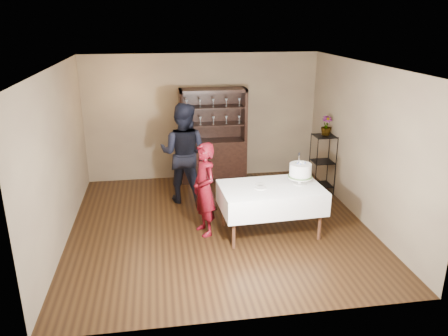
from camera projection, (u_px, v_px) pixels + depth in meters
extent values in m
plane|color=black|center=(219.00, 225.00, 7.54)|extent=(5.00, 5.00, 0.00)
plane|color=silver|center=(218.00, 66.00, 6.65)|extent=(5.00, 5.00, 0.00)
cube|color=brown|center=(202.00, 117.00, 9.43)|extent=(5.00, 0.02, 2.70)
cube|color=brown|center=(59.00, 158.00, 6.73)|extent=(0.02, 5.00, 2.70)
cube|color=brown|center=(363.00, 144.00, 7.46)|extent=(0.02, 5.00, 2.70)
cube|color=black|center=(213.00, 160.00, 9.51)|extent=(1.40, 0.48, 0.90)
cube|color=black|center=(212.00, 113.00, 9.39)|extent=(1.40, 0.03, 1.10)
cube|color=black|center=(213.00, 90.00, 9.01)|extent=(1.40, 0.48, 0.06)
cube|color=black|center=(213.00, 124.00, 9.25)|extent=(1.28, 0.42, 0.02)
cube|color=black|center=(213.00, 107.00, 9.12)|extent=(1.28, 0.42, 0.02)
cylinder|color=black|center=(316.00, 168.00, 8.58)|extent=(0.02, 0.02, 1.20)
cylinder|color=black|center=(336.00, 167.00, 8.63)|extent=(0.02, 0.02, 1.20)
cylinder|color=black|center=(309.00, 161.00, 8.95)|extent=(0.02, 0.02, 1.20)
cylinder|color=black|center=(328.00, 160.00, 9.01)|extent=(0.02, 0.02, 1.20)
cube|color=black|center=(321.00, 185.00, 8.94)|extent=(0.40, 0.40, 0.02)
cube|color=black|center=(323.00, 162.00, 8.77)|extent=(0.40, 0.40, 0.01)
cube|color=black|center=(324.00, 136.00, 8.60)|extent=(0.40, 0.40, 0.02)
cube|color=white|center=(271.00, 197.00, 7.09)|extent=(1.68, 1.09, 0.38)
cylinder|color=#462819|center=(234.00, 226.00, 6.67)|extent=(0.06, 0.06, 0.78)
cylinder|color=#462819|center=(320.00, 217.00, 6.94)|extent=(0.06, 0.06, 0.78)
cylinder|color=#462819|center=(223.00, 205.00, 7.39)|extent=(0.06, 0.06, 0.78)
cylinder|color=#462819|center=(302.00, 198.00, 7.67)|extent=(0.06, 0.06, 0.78)
imported|color=#3D050C|center=(204.00, 189.00, 7.03)|extent=(0.53, 0.65, 1.55)
imported|color=black|center=(183.00, 153.00, 8.26)|extent=(1.13, 1.01, 1.92)
cylinder|color=white|center=(300.00, 184.00, 7.14)|extent=(0.22, 0.22, 0.01)
cylinder|color=white|center=(300.00, 181.00, 7.12)|extent=(0.06, 0.06, 0.11)
cylinder|color=white|center=(300.00, 177.00, 7.10)|extent=(0.40, 0.40, 0.02)
cylinder|color=#486E34|center=(300.00, 176.00, 7.10)|extent=(0.39, 0.39, 0.02)
cylinder|color=white|center=(300.00, 170.00, 7.06)|extent=(0.38, 0.38, 0.22)
sphere|color=#6078CD|center=(303.00, 163.00, 7.03)|extent=(0.03, 0.03, 0.03)
cube|color=silver|center=(299.00, 160.00, 6.98)|extent=(0.02, 0.02, 0.15)
cube|color=black|center=(299.00, 154.00, 6.94)|extent=(0.03, 0.02, 0.06)
cylinder|color=white|center=(261.00, 188.00, 6.96)|extent=(0.21, 0.21, 0.01)
cylinder|color=white|center=(260.00, 184.00, 7.10)|extent=(0.21, 0.21, 0.01)
imported|color=#486E34|center=(327.00, 126.00, 8.57)|extent=(0.22, 0.22, 0.39)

